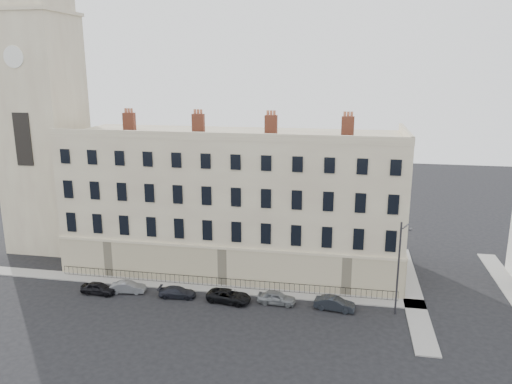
% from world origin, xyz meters
% --- Properties ---
extents(ground, '(160.00, 160.00, 0.00)m').
position_xyz_m(ground, '(0.00, 0.00, 0.00)').
color(ground, black).
rests_on(ground, ground).
extents(terrace, '(36.22, 12.22, 17.00)m').
position_xyz_m(terrace, '(-5.97, 11.97, 7.50)').
color(terrace, '#BBA88B').
rests_on(terrace, ground).
extents(church_tower, '(8.00, 8.13, 44.00)m').
position_xyz_m(church_tower, '(-30.00, 14.00, 18.66)').
color(church_tower, '#BBA88B').
rests_on(church_tower, ground).
extents(pavement_terrace, '(48.00, 2.00, 0.12)m').
position_xyz_m(pavement_terrace, '(-10.00, 5.00, 0.06)').
color(pavement_terrace, gray).
rests_on(pavement_terrace, ground).
extents(pavement_east_return, '(2.00, 24.00, 0.12)m').
position_xyz_m(pavement_east_return, '(13.00, 8.00, 0.06)').
color(pavement_east_return, gray).
rests_on(pavement_east_return, ground).
extents(pavement_adjacent, '(2.00, 20.00, 0.12)m').
position_xyz_m(pavement_adjacent, '(23.00, 10.00, 0.06)').
color(pavement_adjacent, gray).
rests_on(pavement_adjacent, ground).
extents(railings, '(35.00, 0.04, 0.96)m').
position_xyz_m(railings, '(-6.00, 5.40, 0.55)').
color(railings, black).
rests_on(railings, ground).
extents(car_a, '(3.56, 1.53, 1.20)m').
position_xyz_m(car_a, '(-17.63, 1.78, 0.60)').
color(car_a, black).
rests_on(car_a, ground).
extents(car_b, '(3.59, 1.67, 1.14)m').
position_xyz_m(car_b, '(-14.87, 2.57, 0.57)').
color(car_b, slate).
rests_on(car_b, ground).
extents(car_c, '(3.75, 1.76, 1.06)m').
position_xyz_m(car_c, '(-9.69, 2.47, 0.53)').
color(car_c, black).
rests_on(car_c, ground).
extents(car_d, '(4.51, 2.56, 1.19)m').
position_xyz_m(car_d, '(-4.49, 2.42, 0.59)').
color(car_d, black).
rests_on(car_d, ground).
extents(car_e, '(3.72, 1.65, 1.24)m').
position_xyz_m(car_e, '(0.07, 2.85, 0.62)').
color(car_e, slate).
rests_on(car_e, ground).
extents(car_f, '(3.88, 1.79, 1.23)m').
position_xyz_m(car_f, '(5.54, 2.61, 0.62)').
color(car_f, black).
rests_on(car_f, ground).
extents(streetlamp, '(0.92, 1.78, 8.79)m').
position_xyz_m(streetlamp, '(11.05, 2.67, 4.87)').
color(streetlamp, '#343439').
rests_on(streetlamp, ground).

